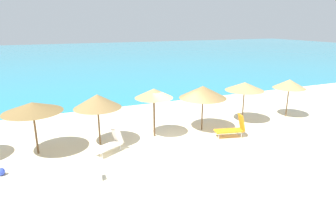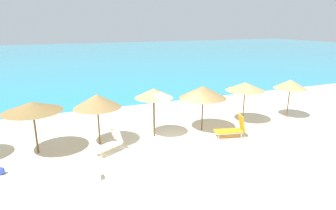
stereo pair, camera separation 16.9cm
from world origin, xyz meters
The scene contains 12 objects.
ground_plane centered at (0.00, 0.00, 0.00)m, with size 160.00×160.00×0.00m, color beige.
sea_water centered at (0.00, 44.58, 0.00)m, with size 160.00×73.63×0.01m, color teal.
beach_umbrella_1 centered at (-6.90, 1.48, 2.29)m, with size 2.67×2.67×2.52m.
beach_umbrella_2 centered at (-4.00, 1.39, 2.29)m, with size 2.35×2.35×2.63m.
beach_umbrella_3 centered at (-1.05, 1.36, 2.41)m, with size 2.03×2.03×2.67m.
beach_umbrella_4 centered at (1.85, 1.25, 2.25)m, with size 2.68×2.68×2.60m.
beach_umbrella_5 centered at (4.91, 1.51, 2.26)m, with size 2.36×2.36×2.52m.
beach_umbrella_6 centered at (8.22, 1.23, 2.20)m, with size 2.07×2.07×2.49m.
lounge_chair_0 centered at (2.83, -0.39, 0.51)m, with size 1.69×0.95×1.26m.
lounge_chair_1 centered at (-3.67, 0.28, 0.44)m, with size 1.56×1.25×1.04m.
beach_ball centered at (-8.28, -0.18, 0.16)m, with size 0.32×0.32×0.32m, color blue.
cooler_box centered at (-4.79, -2.05, 0.20)m, with size 0.42×0.41×0.39m, color white.
Camera 1 is at (-6.17, -12.56, 5.97)m, focal length 30.95 mm.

